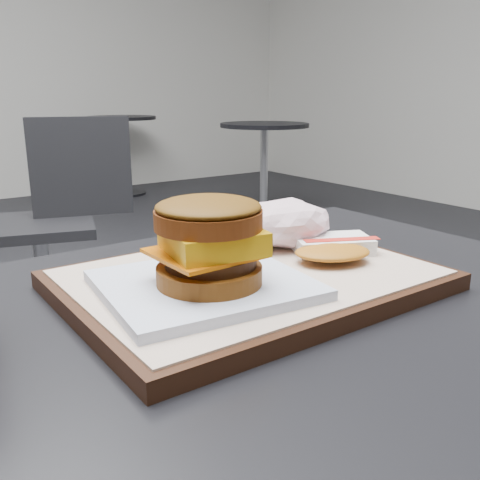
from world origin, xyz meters
The scene contains 8 objects.
customer_table centered at (0.00, 0.00, 0.58)m, with size 0.80×0.60×0.77m.
serving_tray centered at (0.02, 0.05, 0.78)m, with size 0.38×0.28×0.02m.
breakfast_sandwich centered at (-0.05, 0.02, 0.83)m, with size 0.21×0.19×0.09m.
hash_brown centered at (0.13, 0.04, 0.80)m, with size 0.13×0.12×0.02m.
crumpled_wrapper centered at (0.12, 0.11, 0.82)m, with size 0.13×0.10×0.06m, color white, non-canonical shape.
neighbor_chair centered at (0.31, 1.75, 0.51)m, with size 0.65×0.53×0.88m.
bg_table_near centered at (2.20, 2.80, 0.56)m, with size 0.66×0.66×0.75m.
bg_table_far centered at (1.80, 4.50, 0.56)m, with size 0.66×0.66×0.75m.
Camera 1 is at (-0.30, -0.38, 0.97)m, focal length 40.00 mm.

